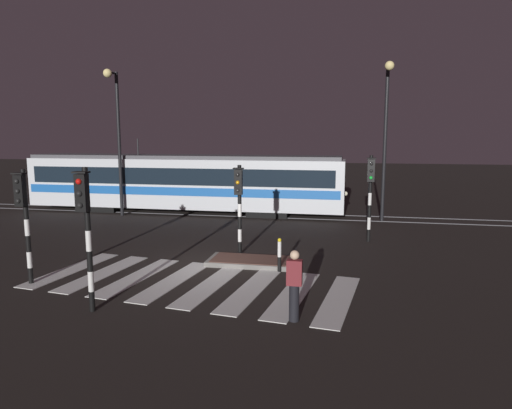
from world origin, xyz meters
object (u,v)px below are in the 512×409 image
traffic_light_corner_near_left (24,209)px  street_lamp_trackside_right (386,124)px  traffic_light_median_centre (239,196)px  traffic_light_kerb_mid_left (85,218)px  pedestrian_waiting_at_kerb (294,285)px  street_lamp_trackside_left (116,126)px  tram (183,182)px  traffic_light_corner_far_right (370,185)px  bollard_island_edge (279,255)px

traffic_light_corner_near_left → street_lamp_trackside_right: size_ratio=0.43×
traffic_light_median_centre → traffic_light_kerb_mid_left: 6.58m
pedestrian_waiting_at_kerb → traffic_light_corner_near_left: bearing=171.9°
street_lamp_trackside_left → pedestrian_waiting_at_kerb: size_ratio=4.48×
street_lamp_trackside_left → pedestrian_waiting_at_kerb: bearing=-48.6°
traffic_light_kerb_mid_left → street_lamp_trackside_right: street_lamp_trackside_right is taller
street_lamp_trackside_left → pedestrian_waiting_at_kerb: 16.92m
street_lamp_trackside_left → tram: 4.65m
traffic_light_corner_near_left → tram: tram is taller
traffic_light_corner_far_right → tram: 11.39m
traffic_light_kerb_mid_left → bollard_island_edge: size_ratio=3.24×
traffic_light_corner_near_left → street_lamp_trackside_right: bearing=48.6°
street_lamp_trackside_right → bollard_island_edge: bearing=-111.8°
traffic_light_kerb_mid_left → pedestrian_waiting_at_kerb: 5.24m
traffic_light_corner_near_left → traffic_light_corner_far_right: size_ratio=0.96×
traffic_light_kerb_mid_left → tram: (-2.90, 14.64, -0.62)m
traffic_light_median_centre → street_lamp_trackside_left: 10.90m
street_lamp_trackside_left → pedestrian_waiting_at_kerb: street_lamp_trackside_left is taller
traffic_light_median_centre → traffic_light_kerb_mid_left: bearing=-110.8°
traffic_light_corner_near_left → bollard_island_edge: size_ratio=3.05×
traffic_light_corner_far_right → traffic_light_kerb_mid_left: traffic_light_kerb_mid_left is taller
street_lamp_trackside_left → traffic_light_corner_near_left: bearing=-75.3°
traffic_light_median_centre → pedestrian_waiting_at_kerb: bearing=-64.8°
traffic_light_kerb_mid_left → street_lamp_trackside_left: bearing=114.7°
pedestrian_waiting_at_kerb → bollard_island_edge: 3.94m
traffic_light_corner_far_right → bollard_island_edge: 5.99m
traffic_light_corner_far_right → bollard_island_edge: traffic_light_corner_far_right is taller
pedestrian_waiting_at_kerb → traffic_light_median_centre: bearing=115.2°
tram → bollard_island_edge: bearing=-56.0°
traffic_light_kerb_mid_left → street_lamp_trackside_left: street_lamp_trackside_left is taller
traffic_light_corner_near_left → pedestrian_waiting_at_kerb: 8.13m
traffic_light_corner_near_left → street_lamp_trackside_left: (-2.94, 11.21, 2.58)m
traffic_light_kerb_mid_left → street_lamp_trackside_left: (-5.88, 12.81, 2.44)m
traffic_light_median_centre → street_lamp_trackside_right: bearing=54.2°
street_lamp_trackside_left → traffic_light_median_centre: bearing=-39.0°
traffic_light_corner_near_left → street_lamp_trackside_left: street_lamp_trackside_left is taller
tram → traffic_light_kerb_mid_left: bearing=-78.8°
traffic_light_corner_near_left → bollard_island_edge: (7.03, 2.68, -1.68)m
pedestrian_waiting_at_kerb → bollard_island_edge: pedestrian_waiting_at_kerb is taller
traffic_light_corner_near_left → traffic_light_kerb_mid_left: size_ratio=0.94×
traffic_light_kerb_mid_left → traffic_light_corner_near_left: bearing=151.4°
traffic_light_corner_near_left → tram: 13.05m
traffic_light_corner_far_right → street_lamp_trackside_right: size_ratio=0.45×
tram → bollard_island_edge: (6.99, -10.36, -1.19)m
traffic_light_kerb_mid_left → pedestrian_waiting_at_kerb: size_ratio=2.10×
traffic_light_corner_far_right → tram: size_ratio=0.20×
traffic_light_corner_far_right → traffic_light_median_centre: bearing=-147.5°
traffic_light_corner_near_left → tram: bearing=89.8°
street_lamp_trackside_right → pedestrian_waiting_at_kerb: 14.35m
traffic_light_corner_near_left → street_lamp_trackside_right: (10.88, 12.32, 2.65)m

